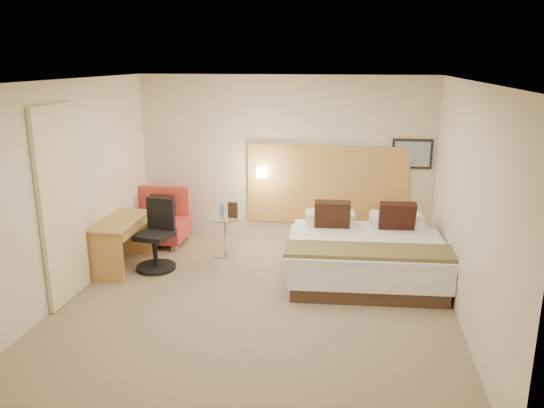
% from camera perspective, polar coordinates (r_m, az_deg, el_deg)
% --- Properties ---
extents(floor, '(4.80, 5.00, 0.02)m').
position_cam_1_polar(floor, '(6.75, -1.59, -10.55)').
color(floor, '#7E6C54').
rests_on(floor, ground).
extents(ceiling, '(4.80, 5.00, 0.02)m').
position_cam_1_polar(ceiling, '(6.07, -1.78, 13.21)').
color(ceiling, white).
rests_on(ceiling, floor).
extents(wall_back, '(4.80, 0.02, 2.70)m').
position_cam_1_polar(wall_back, '(8.69, 1.36, 4.83)').
color(wall_back, beige).
rests_on(wall_back, floor).
extents(wall_front, '(4.80, 0.02, 2.70)m').
position_cam_1_polar(wall_front, '(3.96, -8.41, -8.40)').
color(wall_front, beige).
rests_on(wall_front, floor).
extents(wall_left, '(0.02, 5.00, 2.70)m').
position_cam_1_polar(wall_left, '(7.11, -21.15, 1.42)').
color(wall_left, beige).
rests_on(wall_left, floor).
extents(wall_right, '(0.02, 5.00, 2.70)m').
position_cam_1_polar(wall_right, '(6.30, 20.39, -0.20)').
color(wall_right, beige).
rests_on(wall_right, floor).
extents(headboard_panel, '(2.60, 0.04, 1.30)m').
position_cam_1_polar(headboard_panel, '(8.68, 5.90, 2.03)').
color(headboard_panel, '#BC8849').
rests_on(headboard_panel, wall_back).
extents(art_frame, '(0.62, 0.03, 0.47)m').
position_cam_1_polar(art_frame, '(8.61, 14.84, 5.24)').
color(art_frame, black).
rests_on(art_frame, wall_back).
extents(art_canvas, '(0.54, 0.01, 0.39)m').
position_cam_1_polar(art_canvas, '(8.59, 14.85, 5.22)').
color(art_canvas, '#768DA2').
rests_on(art_canvas, wall_back).
extents(lamp_arm, '(0.02, 0.12, 0.02)m').
position_cam_1_polar(lamp_arm, '(8.70, -1.02, 3.50)').
color(lamp_arm, silver).
rests_on(lamp_arm, wall_back).
extents(lamp_shade, '(0.15, 0.15, 0.15)m').
position_cam_1_polar(lamp_shade, '(8.64, -1.09, 3.42)').
color(lamp_shade, '#FBE9C4').
rests_on(lamp_shade, wall_back).
extents(curtain, '(0.06, 0.90, 2.42)m').
position_cam_1_polar(curtain, '(6.91, -21.70, -0.14)').
color(curtain, beige).
rests_on(curtain, wall_left).
extents(bottle_a, '(0.07, 0.07, 0.22)m').
position_cam_1_polar(bottle_a, '(8.08, -5.41, -0.63)').
color(bottle_a, '#7794B9').
rests_on(bottle_a, side_table).
extents(menu_folder, '(0.14, 0.06, 0.24)m').
position_cam_1_polar(menu_folder, '(8.02, -4.24, -0.65)').
color(menu_folder, '#342315').
rests_on(menu_folder, side_table).
extents(bed, '(2.19, 2.14, 1.02)m').
position_cam_1_polar(bed, '(7.51, 9.90, -5.18)').
color(bed, '#3F2C1F').
rests_on(bed, floor).
extents(lounge_chair, '(0.85, 0.74, 0.89)m').
position_cam_1_polar(lounge_chair, '(8.88, -11.84, -1.88)').
color(lounge_chair, '#A06D4B').
rests_on(lounge_chair, floor).
extents(side_table, '(0.56, 0.56, 0.61)m').
position_cam_1_polar(side_table, '(8.17, -5.03, -3.22)').
color(side_table, silver).
rests_on(side_table, floor).
extents(desk, '(0.57, 1.18, 0.73)m').
position_cam_1_polar(desk, '(7.88, -15.83, -2.72)').
color(desk, '#A2793F').
rests_on(desk, floor).
extents(desk_chair, '(0.66, 0.66, 1.00)m').
position_cam_1_polar(desk_chair, '(7.80, -12.31, -3.90)').
color(desk_chair, black).
rests_on(desk_chair, floor).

